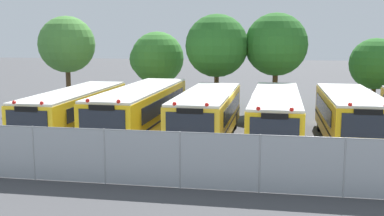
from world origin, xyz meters
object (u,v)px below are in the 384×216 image
object	(u,v)px
school_bus_4	(349,116)
tree_4	(377,64)
school_bus_1	(141,109)
school_bus_3	(276,114)
tree_1	(155,58)
tree_3	(278,44)
school_bus_2	(207,113)
school_bus_0	(75,110)
tree_2	(216,45)
tree_0	(67,44)

from	to	relation	value
school_bus_4	tree_4	distance (m)	11.09
school_bus_1	school_bus_3	xyz separation A→B (m)	(7.18, 0.12, -0.08)
tree_1	tree_3	world-z (taller)	tree_3
school_bus_2	school_bus_3	size ratio (longest dim) A/B	0.86
school_bus_0	tree_1	world-z (taller)	tree_1
school_bus_3	tree_3	size ratio (longest dim) A/B	1.65
school_bus_2	tree_2	distance (m)	9.44
school_bus_1	school_bus_3	world-z (taller)	school_bus_1
tree_2	school_bus_3	bearing A→B (deg)	-63.91
school_bus_0	school_bus_4	distance (m)	14.59
tree_4	tree_2	bearing A→B (deg)	-170.59
school_bus_0	school_bus_1	world-z (taller)	school_bus_1
tree_1	tree_4	bearing A→B (deg)	-2.72
school_bus_2	tree_4	bearing A→B (deg)	-133.89
tree_2	tree_4	bearing A→B (deg)	9.41
tree_4	school_bus_3	bearing A→B (deg)	-124.03
school_bus_3	tree_3	world-z (taller)	tree_3
school_bus_0	tree_4	size ratio (longest dim) A/B	2.02
school_bus_2	tree_3	size ratio (longest dim) A/B	1.42
school_bus_3	school_bus_4	distance (m)	3.66
school_bus_4	school_bus_3	bearing A→B (deg)	-0.16
school_bus_0	school_bus_3	bearing A→B (deg)	-179.02
tree_1	school_bus_0	bearing A→B (deg)	-98.19
tree_3	school_bus_3	bearing A→B (deg)	-90.53
school_bus_2	tree_2	bearing A→B (deg)	-85.01
school_bus_3	tree_3	bearing A→B (deg)	-89.71
tree_0	tree_1	xyz separation A→B (m)	(6.13, 2.46, -1.16)
tree_2	school_bus_4	bearing A→B (deg)	-47.46
school_bus_1	tree_4	distance (m)	17.76
tree_2	tree_3	size ratio (longest dim) A/B	0.99
school_bus_0	school_bus_4	xyz separation A→B (m)	(14.59, 0.21, 0.08)
tree_3	school_bus_2	bearing A→B (deg)	-111.13
tree_0	tree_4	bearing A→B (deg)	4.28
tree_0	school_bus_0	bearing A→B (deg)	-63.27
school_bus_0	school_bus_2	world-z (taller)	school_bus_2
school_bus_4	tree_1	xyz separation A→B (m)	(-12.95, 11.17, 2.21)
tree_1	tree_4	distance (m)	16.32
tree_0	tree_1	distance (m)	6.71
school_bus_1	school_bus_4	bearing A→B (deg)	-178.37
tree_4	tree_3	bearing A→B (deg)	-169.46
school_bus_2	tree_3	xyz separation A→B (m)	(3.62, 9.36, 3.41)
school_bus_0	school_bus_4	bearing A→B (deg)	-179.36
tree_3	school_bus_0	bearing A→B (deg)	-139.79
tree_1	tree_3	bearing A→B (deg)	-12.41
tree_3	tree_4	distance (m)	7.18
school_bus_4	tree_2	xyz separation A→B (m)	(-7.84, 8.54, 3.32)
school_bus_3	tree_0	bearing A→B (deg)	-28.60
tree_1	tree_3	distance (m)	9.67
tree_0	tree_1	world-z (taller)	tree_0
school_bus_4	tree_0	distance (m)	21.25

